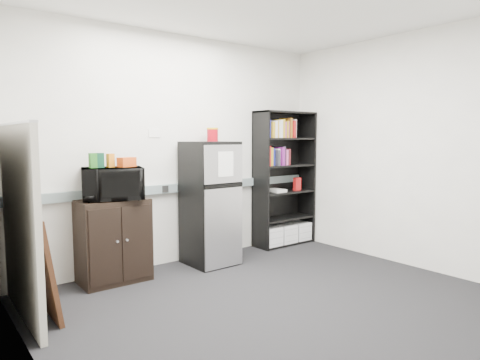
{
  "coord_description": "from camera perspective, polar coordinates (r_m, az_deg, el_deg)",
  "views": [
    {
      "loc": [
        -2.58,
        -2.74,
        1.5
      ],
      "look_at": [
        0.24,
        0.9,
        1.04
      ],
      "focal_mm": 32.0,
      "sensor_mm": 36.0,
      "label": 1
    }
  ],
  "objects": [
    {
      "name": "wall_back",
      "position": [
        5.18,
        -7.86,
        4.0
      ],
      "size": [
        4.0,
        0.02,
        2.7
      ],
      "primitive_type": "cube",
      "color": "white",
      "rests_on": "floor"
    },
    {
      "name": "cubicle_partition",
      "position": [
        3.95,
        -27.27,
        -4.98
      ],
      "size": [
        0.06,
        1.3,
        1.62
      ],
      "color": "#A9A296",
      "rests_on": "floor"
    },
    {
      "name": "wall_note",
      "position": [
        5.01,
        -11.35,
        6.17
      ],
      "size": [
        0.14,
        0.0,
        0.1
      ],
      "primitive_type": "cube",
      "color": "white",
      "rests_on": "wall_back"
    },
    {
      "name": "floor",
      "position": [
        4.05,
        5.34,
        -16.03
      ],
      "size": [
        4.0,
        4.0,
        0.0
      ],
      "primitive_type": "plane",
      "color": "black",
      "rests_on": "ground"
    },
    {
      "name": "microwave",
      "position": [
        4.55,
        -16.64,
        -0.46
      ],
      "size": [
        0.69,
        0.56,
        0.33
      ],
      "primitive_type": "imported",
      "rotation": [
        0.0,
        0.0,
        -0.29
      ],
      "color": "black",
      "rests_on": "cabinet"
    },
    {
      "name": "wall_right",
      "position": [
        5.34,
        21.41,
        3.71
      ],
      "size": [
        0.02,
        3.5,
        2.7
      ],
      "primitive_type": "cube",
      "color": "white",
      "rests_on": "floor"
    },
    {
      "name": "cabinet",
      "position": [
        4.67,
        -16.5,
        -7.75
      ],
      "size": [
        0.69,
        0.46,
        0.86
      ],
      "color": "black",
      "rests_on": "floor"
    },
    {
      "name": "wall_left",
      "position": [
        2.81,
        -25.74,
        2.08
      ],
      "size": [
        0.02,
        3.5,
        2.7
      ],
      "primitive_type": "cube",
      "color": "white",
      "rests_on": "floor"
    },
    {
      "name": "snack_box_a",
      "position": [
        4.51,
        -19.02,
        2.46
      ],
      "size": [
        0.08,
        0.06,
        0.15
      ],
      "primitive_type": "cube",
      "rotation": [
        0.0,
        0.0,
        0.11
      ],
      "color": "#205E1A",
      "rests_on": "microwave"
    },
    {
      "name": "snack_bag",
      "position": [
        4.58,
        -14.87,
        2.32
      ],
      "size": [
        0.2,
        0.15,
        0.1
      ],
      "primitive_type": "cube",
      "rotation": [
        0.0,
        0.0,
        0.31
      ],
      "color": "#C54513",
      "rests_on": "microwave"
    },
    {
      "name": "bookshelf",
      "position": [
        5.98,
        5.9,
        0.05
      ],
      "size": [
        0.9,
        0.34,
        1.85
      ],
      "color": "black",
      "rests_on": "floor"
    },
    {
      "name": "framed_poster",
      "position": [
        3.98,
        -24.9,
        -10.35
      ],
      "size": [
        0.16,
        0.68,
        0.87
      ],
      "rotation": [
        0.0,
        -0.14,
        0.0
      ],
      "color": "black",
      "rests_on": "floor"
    },
    {
      "name": "snack_box_b",
      "position": [
        4.53,
        -18.1,
        2.51
      ],
      "size": [
        0.08,
        0.07,
        0.15
      ],
      "primitive_type": "cube",
      "rotation": [
        0.0,
        0.0,
        -0.28
      ],
      "color": "#0D3D26",
      "rests_on": "microwave"
    },
    {
      "name": "electrical_raceway",
      "position": [
        5.19,
        -7.62,
        -0.98
      ],
      "size": [
        3.92,
        0.05,
        0.1
      ],
      "primitive_type": "cube",
      "color": "gray",
      "rests_on": "wall_back"
    },
    {
      "name": "refrigerator",
      "position": [
        5.07,
        -3.97,
        -3.1
      ],
      "size": [
        0.55,
        0.58,
        1.45
      ],
      "rotation": [
        0.0,
        0.0,
        0.02
      ],
      "color": "black",
      "rests_on": "floor"
    },
    {
      "name": "coffee_can",
      "position": [
        5.18,
        -3.69,
        6.18
      ],
      "size": [
        0.14,
        0.14,
        0.18
      ],
      "color": "#9F0713",
      "rests_on": "refrigerator"
    },
    {
      "name": "snack_box_c",
      "position": [
        4.57,
        -16.89,
        2.51
      ],
      "size": [
        0.08,
        0.07,
        0.14
      ],
      "primitive_type": "cube",
      "rotation": [
        0.0,
        0.0,
        0.24
      ],
      "color": "orange",
      "rests_on": "microwave"
    }
  ]
}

